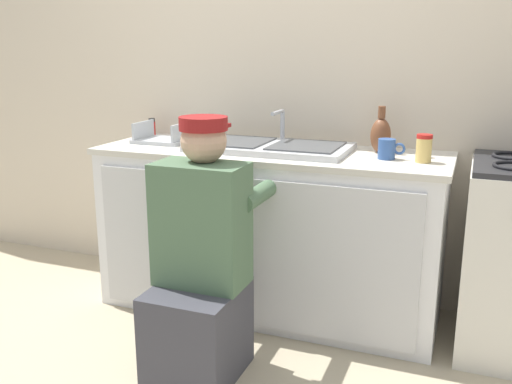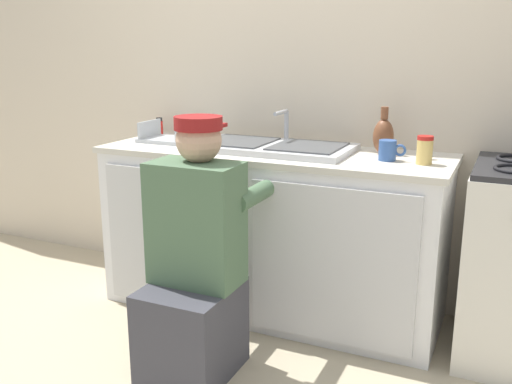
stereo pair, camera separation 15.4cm
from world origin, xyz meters
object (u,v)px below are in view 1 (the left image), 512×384
at_px(condiment_jar, 424,148).
at_px(sink_double_basin, 270,146).
at_px(dish_rack_tray, 162,138).
at_px(spice_bottle_red, 152,128).
at_px(spice_bottle_pepper, 421,146).
at_px(vase_decorative, 381,135).
at_px(plumber_person, 200,271).
at_px(coffee_mug, 387,149).

bearing_deg(condiment_jar, sink_double_basin, 176.48).
relative_size(dish_rack_tray, spice_bottle_red, 2.67).
xyz_separation_m(spice_bottle_pepper, spice_bottle_red, (-1.53, 0.09, 0.00)).
bearing_deg(vase_decorative, condiment_jar, -38.20).
bearing_deg(dish_rack_tray, plumber_person, -50.60).
bearing_deg(spice_bottle_pepper, spice_bottle_red, 176.51).
xyz_separation_m(coffee_mug, vase_decorative, (-0.06, 0.16, 0.04)).
relative_size(dish_rack_tray, vase_decorative, 1.22).
height_order(plumber_person, spice_bottle_red, plumber_person).
relative_size(plumber_person, coffee_mug, 8.76).
distance_m(plumber_person, vase_decorative, 1.13).
distance_m(dish_rack_tray, spice_bottle_red, 0.24).
xyz_separation_m(condiment_jar, vase_decorative, (-0.22, 0.18, 0.03)).
bearing_deg(plumber_person, sink_double_basin, 84.94).
height_order(sink_double_basin, plumber_person, plumber_person).
distance_m(dish_rack_tray, spice_bottle_pepper, 1.37).
xyz_separation_m(sink_double_basin, condiment_jar, (0.76, -0.05, 0.05)).
xyz_separation_m(sink_double_basin, dish_rack_tray, (-0.63, 0.01, 0.01)).
distance_m(condiment_jar, vase_decorative, 0.29).
bearing_deg(sink_double_basin, vase_decorative, 13.79).
bearing_deg(spice_bottle_pepper, coffee_mug, -140.62).
height_order(condiment_jar, spice_bottle_red, condiment_jar).
relative_size(sink_double_basin, spice_bottle_red, 7.62).
xyz_separation_m(plumber_person, dish_rack_tray, (-0.57, 0.70, 0.43)).
height_order(sink_double_basin, vase_decorative, vase_decorative).
height_order(plumber_person, coffee_mug, plumber_person).
bearing_deg(condiment_jar, vase_decorative, 141.80).
height_order(dish_rack_tray, condiment_jar, condiment_jar).
xyz_separation_m(dish_rack_tray, coffee_mug, (1.23, -0.03, 0.02)).
height_order(coffee_mug, spice_bottle_red, spice_bottle_red).
bearing_deg(dish_rack_tray, spice_bottle_pepper, 3.40).
distance_m(sink_double_basin, spice_bottle_pepper, 0.74).
xyz_separation_m(sink_double_basin, plumber_person, (-0.06, -0.69, -0.43)).
bearing_deg(plumber_person, spice_bottle_pepper, 44.52).
distance_m(plumber_person, coffee_mug, 1.04).
bearing_deg(sink_double_basin, plumber_person, -95.06).
distance_m(sink_double_basin, dish_rack_tray, 0.63).
height_order(dish_rack_tray, coffee_mug, dish_rack_tray).
xyz_separation_m(sink_double_basin, coffee_mug, (0.59, -0.03, 0.03)).
distance_m(spice_bottle_pepper, spice_bottle_red, 1.54).
bearing_deg(sink_double_basin, spice_bottle_red, 167.41).
height_order(plumber_person, spice_bottle_pepper, plumber_person).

